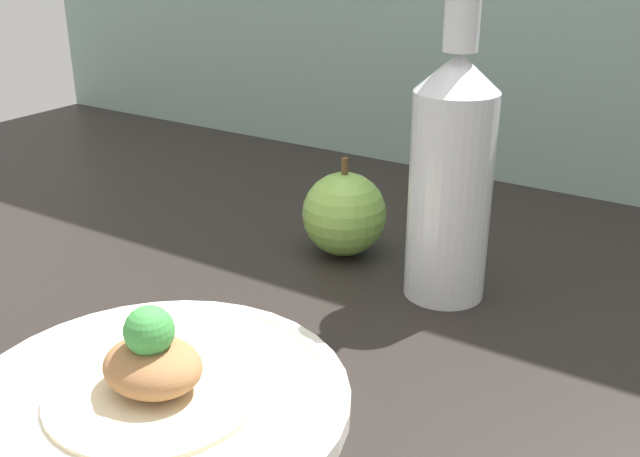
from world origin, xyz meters
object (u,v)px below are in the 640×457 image
(plated_food, at_px, (153,369))
(apple, at_px, (344,214))
(cider_bottle, at_px, (453,172))
(plate, at_px, (156,399))

(plated_food, height_order, apple, apple)
(cider_bottle, distance_m, apple, 0.15)
(plate, distance_m, apple, 0.31)
(plated_food, bearing_deg, apple, 95.29)
(apple, bearing_deg, cider_bottle, -12.15)
(plated_food, height_order, cider_bottle, cider_bottle)
(plate, bearing_deg, plated_food, -45.00)
(cider_bottle, bearing_deg, plate, -109.64)
(plate, height_order, cider_bottle, cider_bottle)
(plated_food, distance_m, cider_bottle, 0.31)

